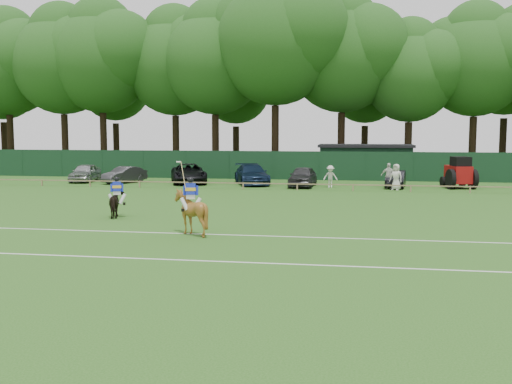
% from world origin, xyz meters
% --- Properties ---
extents(ground, '(160.00, 160.00, 0.00)m').
position_xyz_m(ground, '(0.00, 0.00, 0.00)').
color(ground, '#1E4C14').
rests_on(ground, ground).
extents(horse_dark, '(1.33, 1.86, 1.43)m').
position_xyz_m(horse_dark, '(-6.55, 3.04, 0.72)').
color(horse_dark, black).
rests_on(horse_dark, ground).
extents(horse_chestnut, '(1.83, 1.98, 1.90)m').
position_xyz_m(horse_chestnut, '(-1.55, -1.17, 0.95)').
color(horse_chestnut, brown).
rests_on(horse_chestnut, ground).
extents(sedan_silver, '(2.40, 4.69, 1.53)m').
position_xyz_m(sedan_silver, '(-17.36, 22.11, 0.76)').
color(sedan_silver, '#97999C').
rests_on(sedan_silver, ground).
extents(sedan_grey, '(2.88, 4.33, 1.35)m').
position_xyz_m(sedan_grey, '(-13.62, 21.48, 0.67)').
color(sedan_grey, '#303032').
rests_on(sedan_grey, ground).
extents(suv_black, '(4.43, 6.29, 1.59)m').
position_xyz_m(suv_black, '(-8.30, 22.05, 0.80)').
color(suv_black, black).
rests_on(suv_black, ground).
extents(sedan_navy, '(3.98, 5.97, 1.61)m').
position_xyz_m(sedan_navy, '(-3.05, 21.99, 0.80)').
color(sedan_navy, '#13233D').
rests_on(sedan_navy, ground).
extents(hatch_grey, '(2.07, 4.66, 1.56)m').
position_xyz_m(hatch_grey, '(1.14, 20.77, 0.78)').
color(hatch_grey, '#333235').
rests_on(hatch_grey, ground).
extents(estate_black, '(1.81, 4.02, 1.28)m').
position_xyz_m(estate_black, '(8.17, 21.32, 0.64)').
color(estate_black, black).
rests_on(estate_black, ground).
extents(spectator_left, '(1.14, 0.73, 1.67)m').
position_xyz_m(spectator_left, '(3.27, 20.46, 0.83)').
color(spectator_left, silver).
rests_on(spectator_left, ground).
extents(spectator_mid, '(1.18, 0.63, 1.91)m').
position_xyz_m(spectator_mid, '(7.56, 20.33, 0.95)').
color(spectator_mid, silver).
rests_on(spectator_mid, ground).
extents(spectator_right, '(1.10, 0.97, 1.90)m').
position_xyz_m(spectator_right, '(8.06, 19.24, 0.95)').
color(spectator_right, silver).
rests_on(spectator_right, ground).
extents(rider_dark, '(0.91, 0.55, 1.41)m').
position_xyz_m(rider_dark, '(-6.54, 3.02, 1.39)').
color(rider_dark, silver).
rests_on(rider_dark, ground).
extents(rider_chestnut, '(0.96, 0.53, 2.05)m').
position_xyz_m(rider_chestnut, '(-1.55, -1.18, 1.77)').
color(rider_chestnut, silver).
rests_on(rider_chestnut, ground).
extents(pitch_lines, '(60.00, 5.10, 0.01)m').
position_xyz_m(pitch_lines, '(0.00, -3.50, 0.01)').
color(pitch_lines, silver).
rests_on(pitch_lines, ground).
extents(pitch_rail, '(62.10, 0.10, 0.50)m').
position_xyz_m(pitch_rail, '(0.00, 18.00, 0.45)').
color(pitch_rail, '#997F5B').
rests_on(pitch_rail, ground).
extents(perimeter_fence, '(92.08, 0.08, 2.50)m').
position_xyz_m(perimeter_fence, '(0.00, 27.00, 1.25)').
color(perimeter_fence, '#14351E').
rests_on(perimeter_fence, ground).
extents(utility_shed, '(8.40, 4.40, 3.04)m').
position_xyz_m(utility_shed, '(6.00, 30.00, 1.54)').
color(utility_shed, '#14331E').
rests_on(utility_shed, ground).
extents(tree_row, '(96.00, 12.00, 21.00)m').
position_xyz_m(tree_row, '(2.00, 35.00, 0.00)').
color(tree_row, '#26561C').
rests_on(tree_row, ground).
extents(tractor, '(2.48, 3.18, 2.38)m').
position_xyz_m(tractor, '(12.77, 21.35, 1.12)').
color(tractor, '#9A0E0E').
rests_on(tractor, ground).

